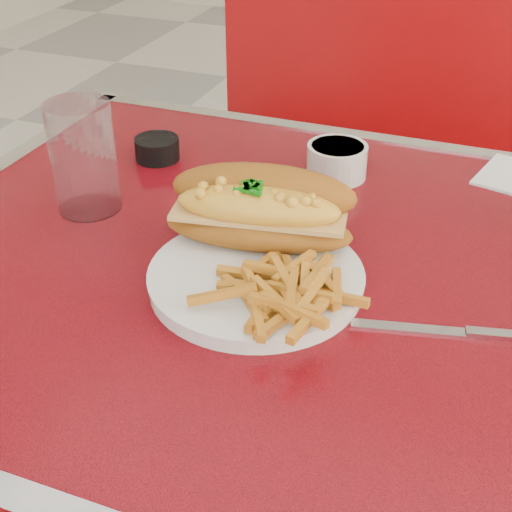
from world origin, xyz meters
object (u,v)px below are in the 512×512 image
(booth_bench_far, at_px, (434,265))
(dinner_plate, at_px, (256,278))
(gravy_ramekin, at_px, (337,160))
(diner_table, at_px, (366,384))
(fork, at_px, (308,283))
(water_tumbler, at_px, (83,158))
(mac_hoagie, at_px, (260,209))
(sauce_cup_left, at_px, (157,148))
(knife, at_px, (457,332))

(booth_bench_far, bearing_deg, dinner_plate, -98.36)
(booth_bench_far, relative_size, gravy_ramekin, 12.76)
(diner_table, relative_size, fork, 9.50)
(diner_table, height_order, water_tumbler, water_tumbler)
(booth_bench_far, relative_size, mac_hoagie, 4.99)
(fork, bearing_deg, mac_hoagie, 58.39)
(diner_table, bearing_deg, gravy_ramekin, 115.97)
(gravy_ramekin, bearing_deg, sauce_cup_left, -171.47)
(water_tumbler, xyz_separation_m, knife, (0.50, -0.10, -0.07))
(diner_table, distance_m, fork, 0.20)
(gravy_ramekin, bearing_deg, fork, -80.33)
(fork, relative_size, sauce_cup_left, 1.75)
(gravy_ramekin, bearing_deg, mac_hoagie, -97.69)
(fork, distance_m, water_tumbler, 0.35)
(dinner_plate, xyz_separation_m, knife, (0.23, -0.01, -0.01))
(fork, height_order, sauce_cup_left, sauce_cup_left)
(fork, height_order, knife, fork)
(fork, bearing_deg, booth_bench_far, 3.25)
(booth_bench_far, relative_size, fork, 9.27)
(booth_bench_far, height_order, gravy_ramekin, booth_bench_far)
(diner_table, bearing_deg, fork, -138.97)
(mac_hoagie, height_order, sauce_cup_left, mac_hoagie)
(dinner_plate, bearing_deg, fork, 1.52)
(booth_bench_far, height_order, sauce_cup_left, booth_bench_far)
(diner_table, bearing_deg, dinner_plate, -155.00)
(diner_table, xyz_separation_m, booth_bench_far, (0.00, 0.81, -0.32))
(dinner_plate, relative_size, gravy_ramekin, 3.46)
(sauce_cup_left, bearing_deg, fork, -38.73)
(diner_table, relative_size, water_tumbler, 8.30)
(diner_table, relative_size, gravy_ramekin, 13.08)
(fork, distance_m, sauce_cup_left, 0.41)
(diner_table, distance_m, sauce_cup_left, 0.47)
(mac_hoagie, relative_size, knife, 1.30)
(fork, xyz_separation_m, sauce_cup_left, (-0.32, 0.26, 0.00))
(gravy_ramekin, distance_m, water_tumbler, 0.36)
(diner_table, height_order, booth_bench_far, booth_bench_far)
(booth_bench_far, height_order, fork, booth_bench_far)
(fork, distance_m, knife, 0.17)
(diner_table, distance_m, water_tumbler, 0.47)
(booth_bench_far, height_order, water_tumbler, water_tumbler)
(booth_bench_far, xyz_separation_m, dinner_plate, (-0.13, -0.87, 0.49))
(booth_bench_far, distance_m, water_tumbler, 1.04)
(knife, bearing_deg, diner_table, 133.57)
(diner_table, relative_size, mac_hoagie, 5.11)
(dinner_plate, height_order, knife, dinner_plate)
(mac_hoagie, distance_m, sauce_cup_left, 0.31)
(dinner_plate, relative_size, mac_hoagie, 1.35)
(booth_bench_far, distance_m, sauce_cup_left, 0.88)
(fork, bearing_deg, dinner_plate, 99.16)
(gravy_ramekin, xyz_separation_m, sauce_cup_left, (-0.27, -0.04, -0.01))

